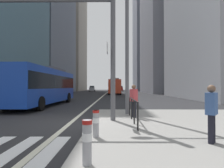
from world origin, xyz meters
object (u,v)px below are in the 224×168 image
Objects in this scene: car_oncoming_mid at (92,89)px; car_receding_near at (120,89)px; bollard_left at (96,122)px; traffic_signal_gantry at (61,31)px; city_bus_blue_oncoming at (44,85)px; bollard_front at (87,140)px; pedestrian_walking at (134,99)px; pedestrian_waiting at (212,111)px; street_lamp_post at (127,21)px; city_bus_red_receding at (114,86)px.

car_oncoming_mid is 0.95× the size of car_receding_near.
bollard_left is at bearing -92.53° from car_receding_near.
city_bus_blue_oncoming is at bearing 114.90° from traffic_signal_gantry.
pedestrian_walking is (1.48, 5.72, 0.40)m from bollard_front.
car_receding_near is (8.32, 51.44, -0.85)m from city_bus_blue_oncoming.
street_lamp_post is at bearing 109.48° from pedestrian_waiting.
city_bus_blue_oncoming is 26.83m from city_bus_red_receding.
traffic_signal_gantry is (3.73, -8.04, 2.31)m from city_bus_blue_oncoming.
city_bus_red_receding is 33.34m from pedestrian_walking.
bollard_left is at bearing -112.20° from pedestrian_walking.
pedestrian_waiting reaches higher than bollard_left.
pedestrian_waiting is 0.97× the size of pedestrian_walking.
car_oncoming_mid is at bearing 108.18° from city_bus_red_receding.
bollard_front is (-0.56, -39.04, -1.21)m from city_bus_red_receding.
pedestrian_walking is (-1.24, -58.65, 0.04)m from car_receding_near.
traffic_signal_gantry is at bearing -166.07° from pedestrian_walking.
city_bus_red_receding is 1.69× the size of traffic_signal_gantry.
pedestrian_waiting is at bearing -86.10° from city_bus_red_receding.
car_oncoming_mid is (-1.51, 49.48, -0.85)m from city_bus_blue_oncoming.
pedestrian_walking is at bearing 111.08° from pedestrian_waiting.
car_receding_near is at bearing 87.47° from bollard_left.
pedestrian_waiting is at bearing -10.27° from bollard_left.
city_bus_red_receding is 39.06m from bollard_front.
car_oncoming_mid is 61.80m from pedestrian_waiting.
traffic_signal_gantry reaches higher than pedestrian_waiting.
city_bus_blue_oncoming reaches higher than pedestrian_walking.
traffic_signal_gantry is at bearing -148.11° from street_lamp_post.
street_lamp_post reaches higher than bollard_front.
traffic_signal_gantry is (5.24, -57.52, 3.16)m from car_oncoming_mid.
car_receding_near is at bearing 80.81° from city_bus_blue_oncoming.
city_bus_blue_oncoming is 0.97× the size of city_bus_red_receding.
car_oncoming_mid is 0.53× the size of street_lamp_post.
city_bus_red_receding is at bearing 89.09° from bollard_left.
street_lamp_post is 7.11m from pedestrian_waiting.
street_lamp_post reaches higher than city_bus_blue_oncoming.
car_receding_near is at bearing 87.57° from bollard_front.
city_bus_blue_oncoming is at bearing 134.48° from pedestrian_walking.
bollard_front is (-1.23, -6.81, -4.65)m from street_lamp_post.
bollard_front is at bearing -89.34° from bollard_left.
traffic_signal_gantry reaches higher than car_receding_near.
pedestrian_walking is (7.08, -7.21, -0.80)m from city_bus_blue_oncoming.
pedestrian_waiting is at bearing -80.47° from car_oncoming_mid.
bollard_front is at bearing -155.01° from pedestrian_waiting.
car_receding_near is 2.81× the size of pedestrian_walking.
car_receding_near is (2.16, 25.33, -0.85)m from city_bus_red_receding.
traffic_signal_gantry is 4.44× the size of pedestrian_waiting.
city_bus_red_receding is (6.16, 26.11, 0.00)m from city_bus_blue_oncoming.
city_bus_blue_oncoming is at bearing 117.09° from bollard_left.
city_bus_red_receding is 25.43m from car_receding_near.
car_receding_near reaches higher than pedestrian_walking.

